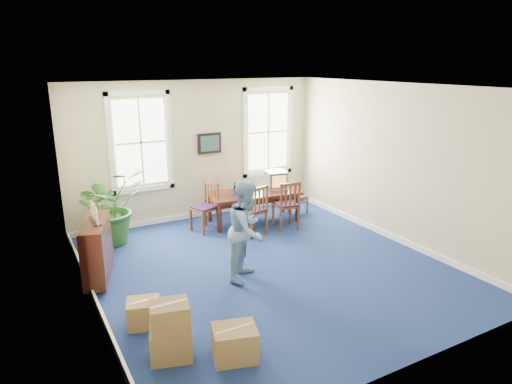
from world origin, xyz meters
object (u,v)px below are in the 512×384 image
cardboard_boxes (183,321)px  crt_tv (276,180)px  chair_near_left (252,210)px  conference_table (254,207)px  man (247,230)px  potted_plant (110,206)px  credenza (97,252)px

cardboard_boxes → crt_tv: bearing=46.1°
crt_tv → chair_near_left: bearing=-134.0°
cardboard_boxes → conference_table: bearing=50.8°
man → cardboard_boxes: size_ratio=1.24×
conference_table → crt_tv: bearing=10.5°
potted_plant → cardboard_boxes: size_ratio=1.11×
crt_tv → potted_plant: (-3.75, 0.26, -0.15)m
chair_near_left → man: man is taller
crt_tv → cardboard_boxes: crt_tv is taller
man → potted_plant: man is taller
conference_table → crt_tv: crt_tv is taller
conference_table → cardboard_boxes: 4.96m
credenza → chair_near_left: bearing=27.2°
potted_plant → cardboard_boxes: potted_plant is taller
chair_near_left → man: bearing=46.0°
conference_table → potted_plant: potted_plant is taller
conference_table → crt_tv: size_ratio=4.22×
crt_tv → man: man is taller
conference_table → man: bearing=-114.9°
conference_table → chair_near_left: (-0.43, -0.71, 0.20)m
credenza → potted_plant: bearing=87.6°
chair_near_left → potted_plant: (-2.71, 1.02, 0.22)m
cardboard_boxes → chair_near_left: bearing=49.2°
conference_table → man: man is taller
chair_near_left → crt_tv: bearing=-157.0°
crt_tv → chair_near_left: crt_tv is taller
crt_tv → potted_plant: potted_plant is taller
crt_tv → potted_plant: size_ratio=0.32×
conference_table → credenza: 3.93m
chair_near_left → man: size_ratio=0.64×
cardboard_boxes → man: bearing=40.2°
conference_table → man: size_ratio=1.22×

